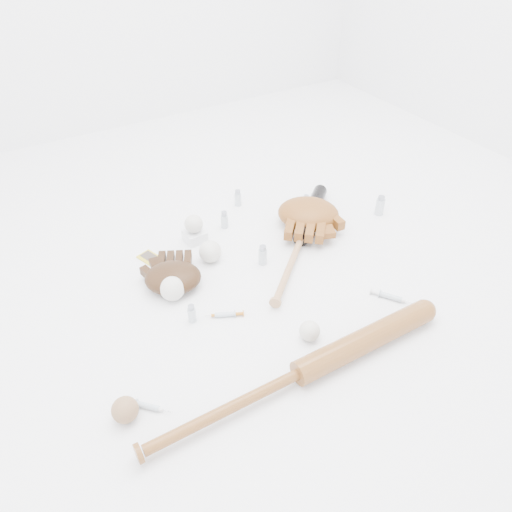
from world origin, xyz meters
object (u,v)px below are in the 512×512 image
bat_dark (301,239)px  glove_dark (173,277)px  bat_wood (300,373)px  pedestal (195,236)px

bat_dark → glove_dark: size_ratio=3.41×
bat_dark → bat_wood: 0.64m
bat_wood → pedestal: bat_wood is taller
bat_dark → pedestal: bearing=102.9°
bat_wood → pedestal: size_ratio=13.32×
glove_dark → bat_dark: bearing=23.9°
pedestal → bat_wood: bearing=-92.9°
bat_dark → pedestal: size_ratio=10.34×
bat_wood → glove_dark: 0.57m
bat_dark → pedestal: 0.41m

